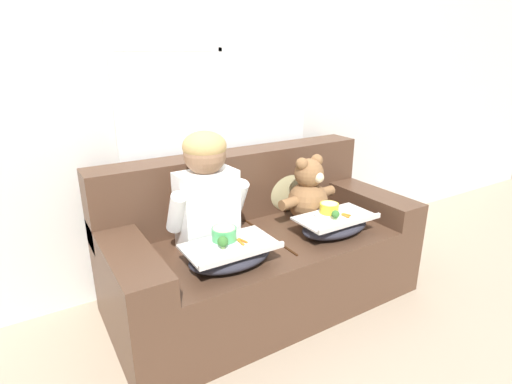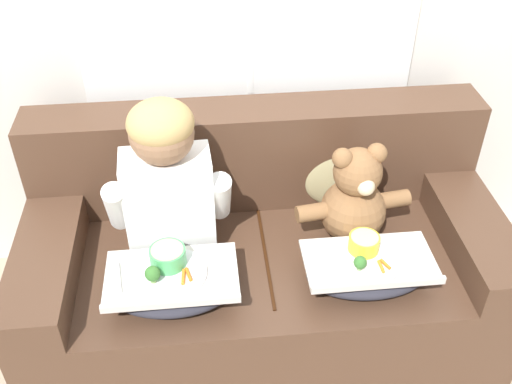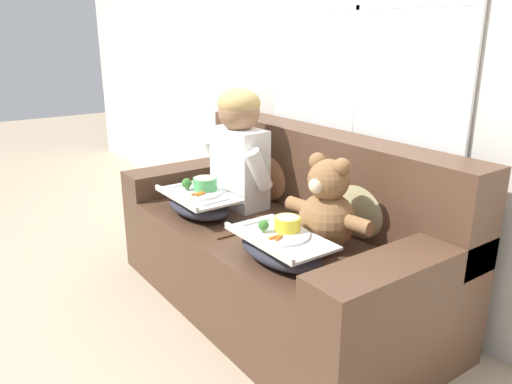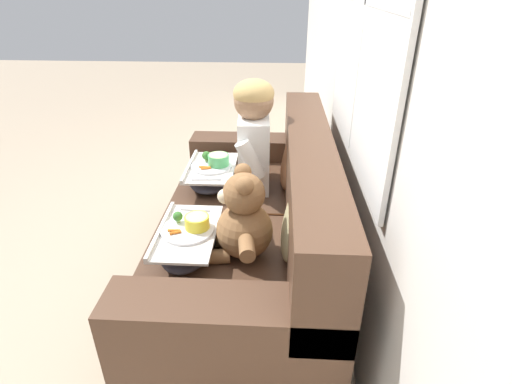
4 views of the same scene
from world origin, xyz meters
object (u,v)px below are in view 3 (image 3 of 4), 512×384
object	(u,v)px
teddy_bear	(326,209)
lap_tray_teddy	(281,246)
lap_tray_child	(199,202)
couch	(283,246)
throw_pillow_behind_teddy	(363,200)
child_figure	(239,143)
throw_pillow_behind_child	(272,168)

from	to	relation	value
teddy_bear	lap_tray_teddy	world-z (taller)	teddy_bear
lap_tray_teddy	lap_tray_child	bearing A→B (deg)	179.93
couch	throw_pillow_behind_teddy	distance (m)	0.51
throw_pillow_behind_teddy	lap_tray_child	world-z (taller)	throw_pillow_behind_teddy
throw_pillow_behind_teddy	child_figure	distance (m)	0.76
child_figure	couch	bearing A→B (deg)	5.34
lap_tray_teddy	teddy_bear	bearing A→B (deg)	89.55
lap_tray_teddy	throw_pillow_behind_teddy	bearing A→B (deg)	89.86
couch	teddy_bear	xyz separation A→B (m)	(0.35, -0.04, 0.31)
teddy_bear	lap_tray_child	distance (m)	0.75
lap_tray_teddy	child_figure	bearing A→B (deg)	159.75
couch	lap_tray_teddy	world-z (taller)	couch
child_figure	lap_tray_teddy	bearing A→B (deg)	-20.25
lap_tray_child	lap_tray_teddy	size ratio (longest dim) A/B	0.99
throw_pillow_behind_teddy	lap_tray_child	bearing A→B (deg)	-145.38
child_figure	lap_tray_teddy	size ratio (longest dim) A/B	1.39
couch	teddy_bear	distance (m)	0.47
child_figure	lap_tray_child	bearing A→B (deg)	-90.28
couch	lap_tray_teddy	xyz separation A→B (m)	(0.35, -0.29, 0.20)
throw_pillow_behind_teddy	lap_tray_child	size ratio (longest dim) A/B	0.82
throw_pillow_behind_child	teddy_bear	bearing A→B (deg)	-18.29
couch	throw_pillow_behind_child	world-z (taller)	couch
couch	child_figure	world-z (taller)	child_figure
throw_pillow_behind_child	teddy_bear	world-z (taller)	teddy_bear
child_figure	teddy_bear	bearing A→B (deg)	-0.38
throw_pillow_behind_teddy	teddy_bear	world-z (taller)	teddy_bear
couch	throw_pillow_behind_teddy	bearing A→B (deg)	29.04
couch	child_figure	distance (m)	0.60
throw_pillow_behind_child	child_figure	world-z (taller)	child_figure
couch	throw_pillow_behind_child	xyz separation A→B (m)	(-0.35, 0.19, 0.31)
throw_pillow_behind_child	throw_pillow_behind_teddy	xyz separation A→B (m)	(0.70, 0.00, 0.00)
throw_pillow_behind_child	lap_tray_child	distance (m)	0.50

